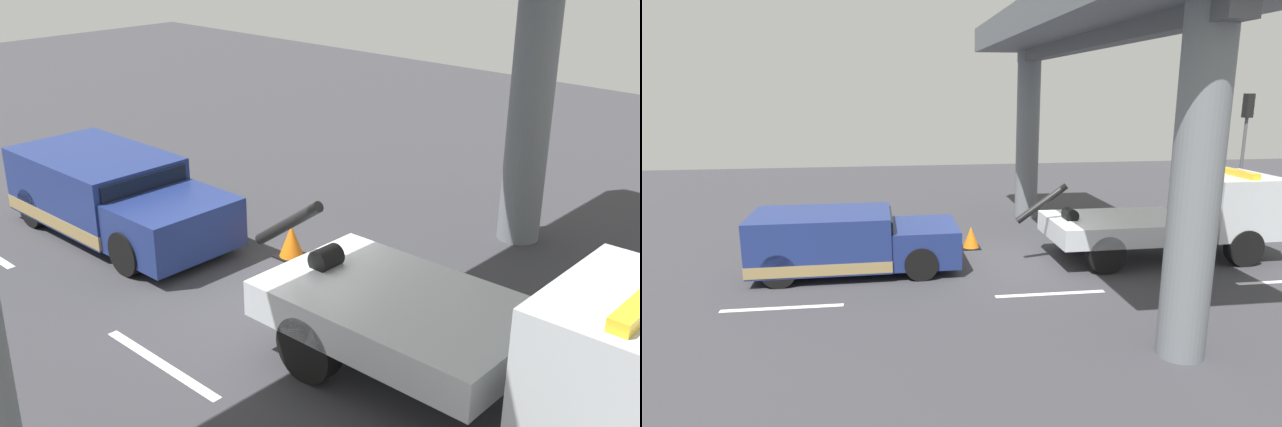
{
  "view_description": "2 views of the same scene",
  "coord_description": "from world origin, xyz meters",
  "views": [
    {
      "loc": [
        8.29,
        -7.68,
        6.21
      ],
      "look_at": [
        0.41,
        0.66,
        1.63
      ],
      "focal_mm": 42.88,
      "sensor_mm": 36.0,
      "label": 1
    },
    {
      "loc": [
        -3.65,
        -13.61,
        4.6
      ],
      "look_at": [
        -1.73,
        0.15,
        1.41
      ],
      "focal_mm": 30.14,
      "sensor_mm": 36.0,
      "label": 2
    }
  ],
  "objects": [
    {
      "name": "ground_plane",
      "position": [
        0.0,
        0.0,
        -0.05
      ],
      "size": [
        60.0,
        40.0,
        0.1
      ],
      "primitive_type": "cube",
      "color": "#38383D"
    },
    {
      "name": "lane_stripe_west",
      "position": [
        -6.0,
        -2.31,
        0.0
      ],
      "size": [
        2.6,
        0.16,
        0.01
      ],
      "primitive_type": "cube",
      "color": "silver",
      "rests_on": "ground"
    },
    {
      "name": "lane_stripe_mid",
      "position": [
        0.0,
        -2.31,
        0.0
      ],
      "size": [
        2.6,
        0.16,
        0.01
      ],
      "primitive_type": "cube",
      "color": "silver",
      "rests_on": "ground"
    },
    {
      "name": "tow_truck_white",
      "position": [
        4.51,
        0.01,
        1.2
      ],
      "size": [
        7.27,
        2.48,
        2.46
      ],
      "color": "silver",
      "rests_on": "ground"
    },
    {
      "name": "towed_van_green",
      "position": [
        -4.78,
        -0.0,
        0.78
      ],
      "size": [
        5.23,
        2.28,
        1.58
      ],
      "color": "navy",
      "rests_on": "ground"
    },
    {
      "name": "overpass_structure",
      "position": [
        1.42,
        0.0,
        5.76
      ],
      "size": [
        3.6,
        12.88,
        6.76
      ],
      "color": "slate",
      "rests_on": "ground"
    },
    {
      "name": "traffic_light_near",
      "position": [
        1.52,
        5.45,
        3.3
      ],
      "size": [
        0.39,
        0.32,
        4.54
      ],
      "color": "#515456",
      "rests_on": "ground"
    },
    {
      "name": "traffic_light_far",
      "position": [
        10.02,
        5.45,
        3.26
      ],
      "size": [
        0.39,
        0.32,
        4.49
      ],
      "color": "#515456",
      "rests_on": "ground"
    },
    {
      "name": "traffic_cone_orange",
      "position": [
        -1.25,
        1.62,
        0.31
      ],
      "size": [
        0.55,
        0.55,
        0.65
      ],
      "color": "orange",
      "rests_on": "ground"
    }
  ]
}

